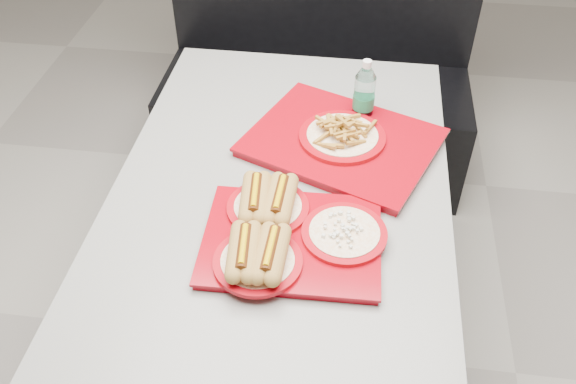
# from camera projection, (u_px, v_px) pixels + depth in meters

# --- Properties ---
(ground) EXTENTS (6.00, 6.00, 0.00)m
(ground) POSITION_uv_depth(u_px,v_px,m) (282.00, 346.00, 2.14)
(ground) COLOR gray
(ground) RESTS_ON ground
(diner_table) EXTENTS (0.92, 1.42, 0.75)m
(diner_table) POSITION_uv_depth(u_px,v_px,m) (281.00, 231.00, 1.75)
(diner_table) COLOR black
(diner_table) RESTS_ON ground
(booth_bench) EXTENTS (1.30, 0.57, 1.35)m
(booth_bench) POSITION_uv_depth(u_px,v_px,m) (317.00, 81.00, 2.67)
(booth_bench) COLOR black
(booth_bench) RESTS_ON ground
(tray_near) EXTENTS (0.45, 0.39, 0.09)m
(tray_near) POSITION_uv_depth(u_px,v_px,m) (284.00, 233.00, 1.46)
(tray_near) COLOR #93040E
(tray_near) RESTS_ON diner_table
(tray_far) EXTENTS (0.62, 0.56, 0.10)m
(tray_far) POSITION_uv_depth(u_px,v_px,m) (342.00, 139.00, 1.75)
(tray_far) COLOR #93040E
(tray_far) RESTS_ON diner_table
(water_bottle) EXTENTS (0.07, 0.07, 0.21)m
(water_bottle) POSITION_uv_depth(u_px,v_px,m) (364.00, 95.00, 1.81)
(water_bottle) COLOR silver
(water_bottle) RESTS_ON diner_table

